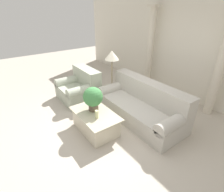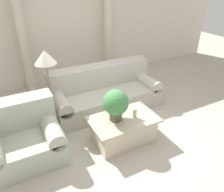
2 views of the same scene
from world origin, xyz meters
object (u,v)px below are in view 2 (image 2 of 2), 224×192
(potted_plant, at_px, (116,104))
(floor_lamp, at_px, (46,62))
(coffee_table, at_px, (123,129))
(sofa_long, at_px, (104,92))
(loveseat, at_px, (23,136))

(potted_plant, distance_m, floor_lamp, 1.45)
(coffee_table, xyz_separation_m, floor_lamp, (-0.95, 1.14, 1.02))
(potted_plant, bearing_deg, sofa_long, 73.39)
(coffee_table, bearing_deg, sofa_long, 79.96)
(sofa_long, relative_size, coffee_table, 2.00)
(loveseat, distance_m, potted_plant, 1.57)
(loveseat, bearing_deg, coffee_table, -15.18)
(potted_plant, bearing_deg, floor_lamp, 126.64)
(coffee_table, height_order, potted_plant, potted_plant)
(coffee_table, bearing_deg, loveseat, 164.82)
(coffee_table, xyz_separation_m, potted_plant, (-0.13, 0.04, 0.53))
(loveseat, xyz_separation_m, potted_plant, (1.47, -0.39, 0.41))
(sofa_long, height_order, potted_plant, potted_plant)
(sofa_long, xyz_separation_m, coffee_table, (-0.21, -1.20, -0.12))
(sofa_long, distance_m, floor_lamp, 1.47)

